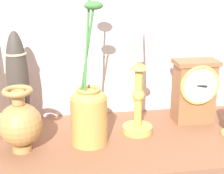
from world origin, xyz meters
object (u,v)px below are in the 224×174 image
mantel_clock (195,90)px  tall_ceramic_vase (18,81)px  candlestick_tall_center (138,85)px  brass_vase_bulbous (20,123)px  brass_vase_jar (89,110)px

mantel_clock → tall_ceramic_vase: (-48.11, 2.47, 4.20)cm
candlestick_tall_center → brass_vase_bulbous: bearing=-169.6°
mantel_clock → tall_ceramic_vase: bearing=177.1°
mantel_clock → tall_ceramic_vase: tall_ceramic_vase is taller
candlestick_tall_center → tall_ceramic_vase: candlestick_tall_center is taller
mantel_clock → brass_vase_bulbous: mantel_clock is taller
brass_vase_jar → candlestick_tall_center: bearing=16.3°
brass_vase_bulbous → tall_ceramic_vase: (-1.16, 12.48, 6.47)cm
brass_vase_bulbous → tall_ceramic_vase: 14.11cm
mantel_clock → candlestick_tall_center: candlestick_tall_center is taller
mantel_clock → candlestick_tall_center: 18.36cm
tall_ceramic_vase → candlestick_tall_center: bearing=-12.9°
tall_ceramic_vase → brass_vase_bulbous: bearing=-84.7°
mantel_clock → tall_ceramic_vase: size_ratio=0.67×
candlestick_tall_center → brass_vase_bulbous: candlestick_tall_center is taller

